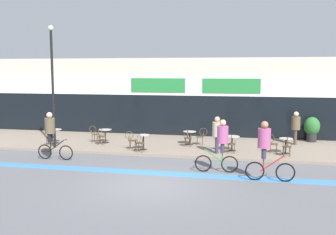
{
  "coord_description": "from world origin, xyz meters",
  "views": [
    {
      "loc": [
        3.39,
        -12.94,
        4.05
      ],
      "look_at": [
        -0.86,
        6.76,
        1.59
      ],
      "focal_mm": 42.0,
      "sensor_mm": 36.0,
      "label": 1
    }
  ],
  "objects": [
    {
      "name": "storefront_facade",
      "position": [
        0.0,
        11.96,
        2.36
      ],
      "size": [
        40.0,
        4.06,
        4.74
      ],
      "color": "beige",
      "rests_on": "ground"
    },
    {
      "name": "bistro_table_3",
      "position": [
        0.2,
        7.26,
        0.62
      ],
      "size": [
        0.69,
        0.69,
        0.7
      ],
      "color": "black",
      "rests_on": "sidewalk_slab"
    },
    {
      "name": "cafe_chair_4_near",
      "position": [
        2.47,
        5.49,
        0.64
      ],
      "size": [
        0.41,
        0.58,
        0.9
      ],
      "rotation": [
        0.0,
        0.0,
        1.59
      ],
      "color": "#4C3823",
      "rests_on": "sidewalk_slab"
    },
    {
      "name": "bistro_table_4",
      "position": [
        2.47,
        6.12,
        0.64
      ],
      "size": [
        0.72,
        0.72,
        0.72
      ],
      "color": "black",
      "rests_on": "sidewalk_slab"
    },
    {
      "name": "sidewalk_slab",
      "position": [
        0.0,
        7.25,
        0.06
      ],
      "size": [
        40.0,
        5.5,
        0.12
      ],
      "primitive_type": "cube",
      "color": "gray",
      "rests_on": "ground"
    },
    {
      "name": "cafe_chair_2_near",
      "position": [
        -1.82,
        4.79,
        0.64
      ],
      "size": [
        0.45,
        0.6,
        0.9
      ],
      "rotation": [
        0.0,
        0.0,
        1.45
      ],
      "color": "#4C3823",
      "rests_on": "sidewalk_slab"
    },
    {
      "name": "bistro_table_2",
      "position": [
        -1.81,
        5.41,
        0.65
      ],
      "size": [
        0.62,
        0.62,
        0.75
      ],
      "color": "black",
      "rests_on": "sidewalk_slab"
    },
    {
      "name": "cyclist_0",
      "position": [
        2.23,
        2.38,
        1.23
      ],
      "size": [
        1.71,
        0.53,
        2.11
      ],
      "rotation": [
        0.0,
        0.0,
        3.22
      ],
      "color": "black",
      "rests_on": "ground"
    },
    {
      "name": "pedestrian_near_end",
      "position": [
        1.8,
        5.39,
        1.16
      ],
      "size": [
        0.45,
        0.45,
        1.74
      ],
      "rotation": [
        0.0,
        0.0,
        3.15
      ],
      "color": "#382D47",
      "rests_on": "sidewalk_slab"
    },
    {
      "name": "cyclist_2",
      "position": [
        3.9,
        1.5,
        1.29
      ],
      "size": [
        1.79,
        0.49,
        2.21
      ],
      "rotation": [
        0.0,
        0.0,
        0.02
      ],
      "color": "black",
      "rests_on": "ground"
    },
    {
      "name": "cyclist_1",
      "position": [
        -5.46,
        3.04,
        1.27
      ],
      "size": [
        1.72,
        0.48,
        2.15
      ],
      "rotation": [
        0.0,
        0.0,
        0.0
      ],
      "color": "black",
      "rests_on": "ground"
    },
    {
      "name": "pedestrian_far_end",
      "position": [
        5.65,
        8.43,
        1.16
      ],
      "size": [
        0.48,
        0.48,
        1.75
      ],
      "rotation": [
        0.0,
        0.0,
        3.06
      ],
      "color": "#4C3D2D",
      "rests_on": "sidewalk_slab"
    },
    {
      "name": "bistro_table_5",
      "position": [
        4.98,
        5.97,
        0.63
      ],
      "size": [
        0.62,
        0.62,
        0.73
      ],
      "color": "black",
      "rests_on": "sidewalk_slab"
    },
    {
      "name": "planter_pot",
      "position": [
        6.61,
        9.46,
        0.88
      ],
      "size": [
        0.84,
        0.84,
        1.36
      ],
      "color": "#232326",
      "rests_on": "sidewalk_slab"
    },
    {
      "name": "bike_lane_stripe",
      "position": [
        0.0,
        1.7,
        0.0
      ],
      "size": [
        36.0,
        0.7,
        0.01
      ],
      "primitive_type": "cube",
      "color": "#3D7AB7",
      "rests_on": "ground"
    },
    {
      "name": "bistro_table_1",
      "position": [
        -4.34,
        6.8,
        0.64
      ],
      "size": [
        0.69,
        0.69,
        0.72
      ],
      "color": "black",
      "rests_on": "sidewalk_slab"
    },
    {
      "name": "cafe_chair_3_near",
      "position": [
        0.2,
        6.63,
        0.64
      ],
      "size": [
        0.42,
        0.59,
        0.9
      ],
      "rotation": [
        0.0,
        0.0,
        1.63
      ],
      "color": "#4C3823",
      "rests_on": "sidewalk_slab"
    },
    {
      "name": "bistro_table_0",
      "position": [
        -6.9,
        6.08,
        0.66
      ],
      "size": [
        0.69,
        0.69,
        0.76
      ],
      "color": "black",
      "rests_on": "sidewalk_slab"
    },
    {
      "name": "cafe_chair_5_side",
      "position": [
        4.35,
        5.97,
        0.64
      ],
      "size": [
        0.58,
        0.41,
        0.9
      ],
      "rotation": [
        0.0,
        0.0,
        -0.02
      ],
      "color": "#4C3823",
      "rests_on": "sidewalk_slab"
    },
    {
      "name": "cafe_chair_2_side",
      "position": [
        -2.44,
        5.4,
        0.64
      ],
      "size": [
        0.6,
        0.45,
        0.9
      ],
      "rotation": [
        0.0,
        0.0,
        0.13
      ],
      "color": "#4C3823",
      "rests_on": "sidewalk_slab"
    },
    {
      "name": "cafe_chair_5_near",
      "position": [
        4.98,
        5.34,
        0.64
      ],
      "size": [
        0.41,
        0.58,
        0.9
      ],
      "rotation": [
        0.0,
        0.0,
        1.59
      ],
      "color": "#4C3823",
      "rests_on": "sidewalk_slab"
    },
    {
      "name": "cafe_chair_3_side",
      "position": [
        0.82,
        7.27,
        0.64
      ],
      "size": [
        0.59,
        0.44,
        0.9
      ],
      "rotation": [
        0.0,
        0.0,
        3.25
      ],
      "color": "#4C3823",
      "rests_on": "sidewalk_slab"
    },
    {
      "name": "cafe_chair_0_near",
      "position": [
        -6.89,
        5.45,
        0.64
      ],
      "size": [
        0.44,
        0.59,
        0.9
      ],
      "rotation": [
        0.0,
        0.0,
        1.69
      ],
      "color": "#4C3823",
      "rests_on": "sidewalk_slab"
    },
    {
      "name": "cafe_chair_1_side",
      "position": [
        -4.96,
        6.8,
        0.64
      ],
      "size": [
        0.58,
        0.42,
        0.9
      ],
      "rotation": [
        0.0,
        0.0,
        -0.05
      ],
      "color": "#4C3823",
      "rests_on": "sidewalk_slab"
    },
    {
      "name": "cafe_chair_1_near",
      "position": [
        -4.34,
        6.17,
        0.64
      ],
      "size": [
        0.42,
        0.58,
        0.9
      ],
      "rotation": [
        0.0,
        0.0,
        1.53
      ],
      "color": "#4C3823",
      "rests_on": "sidewalk_slab"
    },
    {
      "name": "lamp_post",
      "position": [
        -6.36,
        5.01,
        3.58
      ],
      "size": [
        0.26,
        0.26,
        6.08
      ],
      "color": "black",
      "rests_on": "sidewalk_slab"
    },
    {
      "name": "ground_plane",
      "position": [
        0.0,
        0.0,
        0.0
      ],
      "size": [
        120.0,
        120.0,
        0.0
      ],
      "primitive_type": "plane",
      "color": "#5B5B60"
    },
    {
      "name": "cafe_chair_4_side",
      "position": [
        1.84,
        6.11,
        0.64
      ],
      "size": [
        0.6,
        0.45,
        0.9
      ],
      "rotation": [
        0.0,
        0.0,
        0.13
      ],
      "color": "#4C3823",
      "rests_on": "sidewalk_slab"
    }
  ]
}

